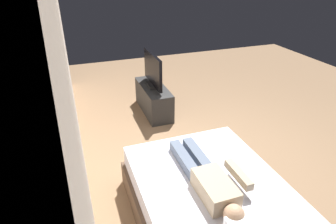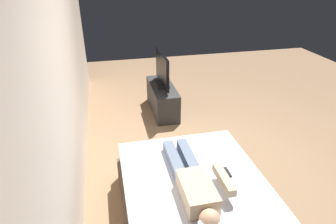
{
  "view_description": "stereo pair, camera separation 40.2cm",
  "coord_description": "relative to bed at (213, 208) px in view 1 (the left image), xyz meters",
  "views": [
    {
      "loc": [
        -2.82,
        1.6,
        2.47
      ],
      "look_at": [
        0.36,
        0.46,
        0.69
      ],
      "focal_mm": 30.68,
      "sensor_mm": 36.0,
      "label": 1
    },
    {
      "loc": [
        -2.93,
        1.21,
        2.47
      ],
      "look_at": [
        0.36,
        0.46,
        0.69
      ],
      "focal_mm": 30.68,
      "sensor_mm": 36.0,
      "label": 2
    }
  ],
  "objects": [
    {
      "name": "remote",
      "position": [
        0.18,
        -0.36,
        0.29
      ],
      "size": [
        0.15,
        0.04,
        0.02
      ],
      "primitive_type": "cube",
      "color": "black",
      "rests_on": "bed"
    },
    {
      "name": "ground_plane",
      "position": [
        0.99,
        -0.46,
        -0.26
      ],
      "size": [
        10.0,
        10.0,
        0.0
      ],
      "primitive_type": "plane",
      "color": "#8C6B4C"
    },
    {
      "name": "bed",
      "position": [
        0.0,
        0.0,
        0.0
      ],
      "size": [
        2.0,
        1.47,
        0.54
      ],
      "color": "brown",
      "rests_on": "ground"
    },
    {
      "name": "back_wall",
      "position": [
        1.39,
        1.2,
        1.14
      ],
      "size": [
        6.4,
        0.1,
        2.8
      ],
      "primitive_type": "cube",
      "color": "beige",
      "rests_on": "ground"
    },
    {
      "name": "person",
      "position": [
        0.03,
        0.05,
        0.36
      ],
      "size": [
        1.26,
        0.46,
        0.18
      ],
      "color": "tan",
      "rests_on": "bed"
    },
    {
      "name": "tv",
      "position": [
        2.7,
        -0.21,
        0.52
      ],
      "size": [
        0.88,
        0.2,
        0.59
      ],
      "color": "black",
      "rests_on": "tv_stand"
    },
    {
      "name": "tv_stand",
      "position": [
        2.7,
        -0.21,
        -0.01
      ],
      "size": [
        1.1,
        0.4,
        0.5
      ],
      "primitive_type": "cube",
      "color": "#2D2D2D",
      "rests_on": "ground"
    }
  ]
}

